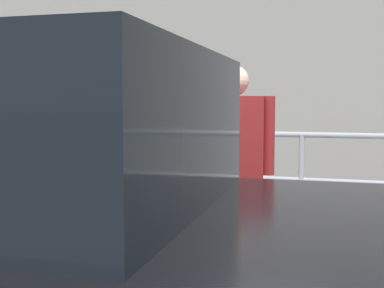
# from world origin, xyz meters

# --- Properties ---
(sidewalk_curb) EXTENTS (36.00, 2.48, 0.14)m
(sidewalk_curb) POSITION_xyz_m (0.00, 1.24, 0.07)
(sidewalk_curb) COLOR gray
(sidewalk_curb) RESTS_ON ground
(parking_meter) EXTENTS (0.17, 0.18, 1.50)m
(parking_meter) POSITION_xyz_m (-0.14, 0.39, 1.22)
(parking_meter) COLOR slate
(parking_meter) RESTS_ON sidewalk_curb
(pedestrian_at_meter) EXTENTS (0.61, 0.57, 1.68)m
(pedestrian_at_meter) POSITION_xyz_m (0.54, 0.59, 1.09)
(pedestrian_at_meter) COLOR #1E233F
(pedestrian_at_meter) RESTS_ON sidewalk_curb
(background_railing) EXTENTS (24.06, 0.06, 1.09)m
(background_railing) POSITION_xyz_m (0.00, 2.28, 0.91)
(background_railing) COLOR gray
(background_railing) RESTS_ON sidewalk_curb
(backdrop_wall) EXTENTS (32.00, 0.50, 3.83)m
(backdrop_wall) POSITION_xyz_m (0.00, 5.60, 1.91)
(backdrop_wall) COLOR gray
(backdrop_wall) RESTS_ON ground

